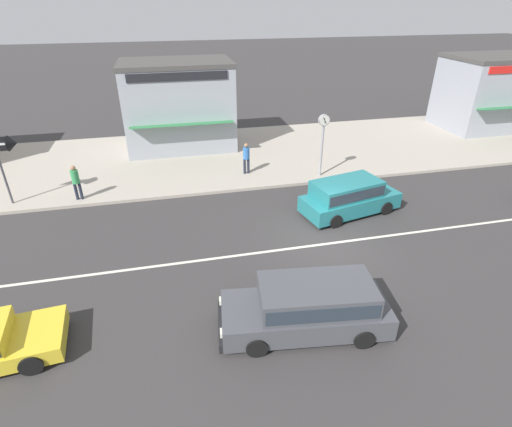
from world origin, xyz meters
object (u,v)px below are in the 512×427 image
Objects in this scene: street_clock at (323,132)px; arrow_signboard at (8,147)px; shopfront_corner_warung at (179,105)px; shopfront_far_kios at (492,92)px; pedestrian_mid_kerb at (246,156)px; minivan_dark_grey_0 at (310,305)px; minivan_teal_3 at (349,196)px; pedestrian_near_clock at (76,180)px.

arrow_signboard is (-14.46, 0.11, 0.30)m from street_clock.
shopfront_corner_warung is 21.61m from shopfront_far_kios.
shopfront_corner_warung reaches higher than pedestrian_mid_kerb.
shopfront_corner_warung reaches higher than street_clock.
minivan_dark_grey_0 is at bearing -45.34° from arrow_signboard.
minivan_teal_3 is 2.82× the size of pedestrian_near_clock.
pedestrian_near_clock is 1.00× the size of pedestrian_mid_kerb.
arrow_signboard is (-14.26, 4.03, 1.98)m from minivan_teal_3.
pedestrian_near_clock is (2.44, -0.24, -1.69)m from arrow_signboard.
minivan_dark_grey_0 is 12.75m from pedestrian_near_clock.
pedestrian_near_clock is (-7.78, 10.10, 0.29)m from minivan_dark_grey_0.
minivan_teal_3 is at bearing 57.27° from minivan_dark_grey_0.
street_clock reaches higher than minivan_teal_3.
minivan_dark_grey_0 is 16.99m from shopfront_corner_warung.
street_clock is 12.10m from pedestrian_near_clock.
street_clock is 1.94× the size of pedestrian_mid_kerb.
minivan_teal_3 is 1.45× the size of street_clock.
shopfront_far_kios reaches higher than pedestrian_near_clock.
pedestrian_mid_kerb is 0.26× the size of shopfront_far_kios.
arrow_signboard reaches higher than minivan_dark_grey_0.
minivan_dark_grey_0 is at bearing -112.55° from street_clock.
minivan_teal_3 is at bearing -147.08° from shopfront_far_kios.
shopfront_far_kios reaches higher than minivan_dark_grey_0.
shopfront_corner_warung reaches higher than minivan_dark_grey_0.
street_clock is at bearing 87.14° from minivan_teal_3.
shopfront_corner_warung is 1.00× the size of shopfront_far_kios.
pedestrian_mid_kerb is at bearing -165.97° from shopfront_far_kios.
shopfront_far_kios is at bearing 32.92° from minivan_teal_3.
shopfront_corner_warung is at bearing 122.44° from minivan_teal_3.
minivan_dark_grey_0 is 7.49m from minivan_teal_3.
pedestrian_near_clock is at bearing -179.40° from street_clock.
arrow_signboard is 0.49× the size of shopfront_far_kios.
minivan_teal_3 is 17.95m from shopfront_far_kios.
minivan_dark_grey_0 is 3.02× the size of pedestrian_mid_kerb.
pedestrian_near_clock is 27.51m from shopfront_far_kios.
street_clock is at bearing -158.65° from shopfront_far_kios.
arrow_signboard is at bearing -140.32° from shopfront_corner_warung.
shopfront_far_kios is at bearing -1.80° from shopfront_corner_warung.
arrow_signboard is at bearing 164.21° from minivan_teal_3.
minivan_dark_grey_0 is 0.78× the size of shopfront_far_kios.
street_clock reaches higher than arrow_signboard.
pedestrian_mid_kerb is at bearing 162.88° from street_clock.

